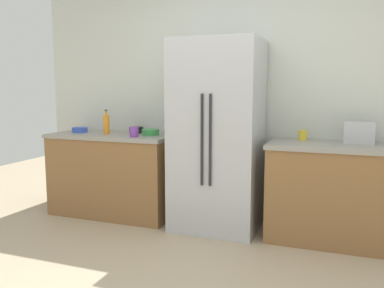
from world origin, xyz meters
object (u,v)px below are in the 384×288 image
(refrigerator, at_px, (218,136))
(bottle_a, at_px, (106,124))
(cup_b, at_px, (134,132))
(bowl_a, at_px, (80,130))
(toaster, at_px, (359,133))
(bowl_b, at_px, (136,130))
(bowl_c, at_px, (150,132))
(cup_a, at_px, (303,135))

(refrigerator, height_order, bottle_a, refrigerator)
(cup_b, xyz_separation_m, bowl_a, (-0.78, 0.16, -0.02))
(refrigerator, height_order, bowl_a, refrigerator)
(toaster, distance_m, bowl_b, 2.32)
(cup_b, xyz_separation_m, bowl_c, (0.09, 0.19, -0.02))
(cup_b, bearing_deg, bottle_a, 164.56)
(refrigerator, height_order, bowl_c, refrigerator)
(refrigerator, height_order, cup_a, refrigerator)
(refrigerator, relative_size, bowl_c, 10.10)
(bowl_b, bearing_deg, bottle_a, -137.82)
(refrigerator, xyz_separation_m, bottle_a, (-1.26, -0.02, 0.08))
(refrigerator, distance_m, cup_b, 0.87)
(toaster, bearing_deg, bowl_c, -177.81)
(refrigerator, bearing_deg, cup_b, -171.20)
(bowl_a, height_order, bowl_b, bowl_b)
(cup_a, bearing_deg, bowl_a, -175.51)
(refrigerator, height_order, cup_b, refrigerator)
(cup_a, xyz_separation_m, bowl_a, (-2.45, -0.19, -0.02))
(bottle_a, bearing_deg, toaster, 3.56)
(toaster, relative_size, bowl_c, 1.41)
(toaster, relative_size, cup_b, 2.56)
(cup_a, distance_m, bowl_c, 1.58)
(bowl_b, bearing_deg, toaster, -1.57)
(bowl_b, bearing_deg, cup_b, -65.02)
(toaster, relative_size, bottle_a, 0.98)
(cup_a, bearing_deg, cup_b, -168.20)
(refrigerator, relative_size, bowl_b, 11.77)
(cup_a, height_order, cup_b, cup_b)
(toaster, height_order, bottle_a, bottle_a)
(bottle_a, relative_size, cup_a, 2.75)
(refrigerator, xyz_separation_m, bowl_b, (-1.02, 0.20, 0.00))
(cup_b, height_order, bowl_c, cup_b)
(bottle_a, bearing_deg, bowl_a, 173.43)
(bowl_b, bearing_deg, cup_a, 0.41)
(bowl_b, xyz_separation_m, bowl_c, (0.25, -0.14, -0.00))
(bowl_b, bearing_deg, bowl_a, -164.11)
(bowl_a, bearing_deg, bottle_a, -6.57)
(toaster, distance_m, cup_b, 2.18)
(bottle_a, xyz_separation_m, bowl_c, (0.50, 0.08, -0.08))
(refrigerator, bearing_deg, toaster, 6.01)
(cup_a, relative_size, bowl_b, 0.61)
(toaster, distance_m, bowl_a, 2.95)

